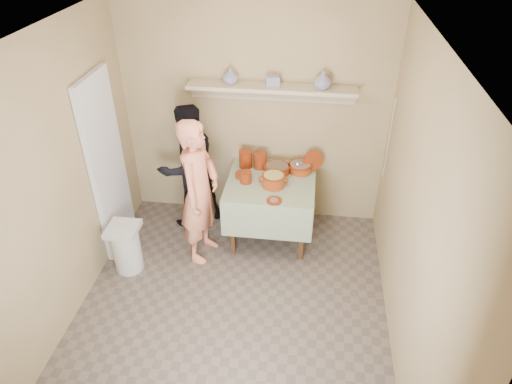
# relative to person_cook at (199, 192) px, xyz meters

# --- Properties ---
(ground) EXTENTS (3.50, 3.50, 0.00)m
(ground) POSITION_rel_person_cook_xyz_m (0.46, -0.86, -0.82)
(ground) COLOR #61544C
(ground) RESTS_ON ground
(tile_panel) EXTENTS (0.06, 0.70, 2.00)m
(tile_panel) POSITION_rel_person_cook_xyz_m (-1.00, 0.09, 0.18)
(tile_panel) COLOR silver
(tile_panel) RESTS_ON ground
(plate_stack_a) EXTENTS (0.15, 0.15, 0.21)m
(plate_stack_a) POSITION_rel_person_cook_xyz_m (0.39, 0.68, 0.04)
(plate_stack_a) COLOR #6B1F08
(plate_stack_a) RESTS_ON serving_table
(plate_stack_b) EXTENTS (0.16, 0.16, 0.19)m
(plate_stack_b) POSITION_rel_person_cook_xyz_m (0.55, 0.68, 0.04)
(plate_stack_b) COLOR #6B1F08
(plate_stack_b) RESTS_ON serving_table
(bowl_stack) EXTENTS (0.13, 0.13, 0.13)m
(bowl_stack) POSITION_rel_person_cook_xyz_m (0.44, 0.35, 0.01)
(bowl_stack) COLOR #6B1F08
(bowl_stack) RESTS_ON serving_table
(empty_bowl) EXTENTS (0.16, 0.16, 0.05)m
(empty_bowl) POSITION_rel_person_cook_xyz_m (0.38, 0.45, -0.04)
(empty_bowl) COLOR #6B1F08
(empty_bowl) RESTS_ON serving_table
(propped_lid) EXTENTS (0.25, 0.17, 0.22)m
(propped_lid) POSITION_rel_person_cook_xyz_m (1.16, 0.71, 0.06)
(propped_lid) COLOR #6B1F08
(propped_lid) RESTS_ON serving_table
(vase_right) EXTENTS (0.19, 0.19, 0.19)m
(vase_right) POSITION_rel_person_cook_xyz_m (1.19, 0.75, 1.00)
(vase_right) COLOR navy
(vase_right) RESTS_ON wall_shelf
(vase_left) EXTENTS (0.20, 0.20, 0.17)m
(vase_left) POSITION_rel_person_cook_xyz_m (0.22, 0.77, 0.99)
(vase_left) COLOR navy
(vase_left) RESTS_ON wall_shelf
(ceramic_box) EXTENTS (0.16, 0.13, 0.10)m
(ceramic_box) POSITION_rel_person_cook_xyz_m (0.67, 0.77, 0.95)
(ceramic_box) COLOR navy
(ceramic_box) RESTS_ON wall_shelf
(person_cook) EXTENTS (0.50, 0.66, 1.64)m
(person_cook) POSITION_rel_person_cook_xyz_m (0.00, 0.00, 0.00)
(person_cook) COLOR #F18868
(person_cook) RESTS_ON ground
(person_helper) EXTENTS (0.94, 0.93, 1.53)m
(person_helper) POSITION_rel_person_cook_xyz_m (-0.27, 0.58, -0.06)
(person_helper) COLOR black
(person_helper) RESTS_ON ground
(room_shell) EXTENTS (3.04, 3.54, 2.62)m
(room_shell) POSITION_rel_person_cook_xyz_m (0.46, -0.86, 0.79)
(room_shell) COLOR tan
(room_shell) RESTS_ON ground
(serving_table) EXTENTS (0.97, 0.97, 0.76)m
(serving_table) POSITION_rel_person_cook_xyz_m (0.71, 0.42, -0.18)
(serving_table) COLOR #4C2D16
(serving_table) RESTS_ON ground
(cazuela_meat_a) EXTENTS (0.30, 0.30, 0.10)m
(cazuela_meat_a) POSITION_rel_person_cook_xyz_m (0.76, 0.59, -0.00)
(cazuela_meat_a) COLOR maroon
(cazuela_meat_a) RESTS_ON serving_table
(cazuela_meat_b) EXTENTS (0.28, 0.28, 0.10)m
(cazuela_meat_b) POSITION_rel_person_cook_xyz_m (1.01, 0.65, -0.00)
(cazuela_meat_b) COLOR maroon
(cazuela_meat_b) RESTS_ON serving_table
(ladle) EXTENTS (0.08, 0.26, 0.19)m
(ladle) POSITION_rel_person_cook_xyz_m (0.99, 0.62, 0.05)
(ladle) COLOR silver
(ladle) RESTS_ON cazuela_meat_b
(cazuela_rice) EXTENTS (0.33, 0.25, 0.14)m
(cazuela_rice) POSITION_rel_person_cook_xyz_m (0.74, 0.31, 0.03)
(cazuela_rice) COLOR maroon
(cazuela_rice) RESTS_ON serving_table
(front_plate) EXTENTS (0.16, 0.16, 0.03)m
(front_plate) POSITION_rel_person_cook_xyz_m (0.78, 0.02, -0.05)
(front_plate) COLOR #6B1F08
(front_plate) RESTS_ON serving_table
(wall_shelf) EXTENTS (1.80, 0.25, 0.21)m
(wall_shelf) POSITION_rel_person_cook_xyz_m (0.66, 0.79, 0.85)
(wall_shelf) COLOR #BDAC8D
(wall_shelf) RESTS_ON room_shell
(trash_bin) EXTENTS (0.32, 0.32, 0.56)m
(trash_bin) POSITION_rel_person_cook_xyz_m (-0.75, -0.35, -0.54)
(trash_bin) COLOR silver
(trash_bin) RESTS_ON ground
(electrical_cord) EXTENTS (0.01, 0.05, 0.90)m
(electrical_cord) POSITION_rel_person_cook_xyz_m (1.93, 0.62, 0.43)
(electrical_cord) COLOR silver
(electrical_cord) RESTS_ON wall_shelf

